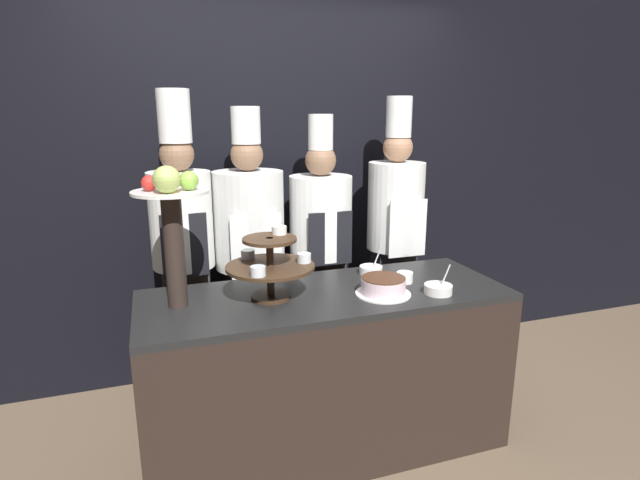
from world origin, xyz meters
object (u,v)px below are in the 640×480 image
object	(u,v)px
tiered_stand	(271,263)
cup_white	(405,277)
cake_round	(383,286)
serving_bowl_near	(438,289)
fruit_pedestal	(172,216)
chef_center_right	(321,245)
chef_right	(395,230)
serving_bowl_far	(371,270)
chef_left	(183,244)
chef_center_left	(250,247)

from	to	relation	value
tiered_stand	cup_white	world-z (taller)	tiered_stand
cake_round	serving_bowl_near	bearing A→B (deg)	-15.55
tiered_stand	fruit_pedestal	world-z (taller)	fruit_pedestal
chef_center_right	chef_right	size ratio (longest dim) A/B	0.94
serving_bowl_far	chef_left	world-z (taller)	chef_left
serving_bowl_near	tiered_stand	bearing A→B (deg)	165.32
serving_bowl_far	serving_bowl_near	bearing A→B (deg)	-65.13
serving_bowl_far	chef_right	distance (m)	0.58
chef_center_left	tiered_stand	bearing A→B (deg)	-91.66
serving_bowl_near	cake_round	bearing A→B (deg)	164.45
serving_bowl_far	chef_center_right	distance (m)	0.46
cake_round	cup_white	size ratio (longest dim) A/B	3.22
cup_white	fruit_pedestal	bearing A→B (deg)	178.47
chef_right	chef_center_right	bearing A→B (deg)	180.00
serving_bowl_near	chef_center_left	size ratio (longest dim) A/B	0.08
serving_bowl_far	chef_right	size ratio (longest dim) A/B	0.08
cake_round	serving_bowl_near	distance (m)	0.28
chef_left	chef_right	size ratio (longest dim) A/B	1.01
cup_white	chef_right	xyz separation A→B (m)	(0.26, 0.63, 0.10)
chef_right	fruit_pedestal	bearing A→B (deg)	-157.29
cake_round	chef_center_right	distance (m)	0.76
chef_right	cup_white	bearing A→B (deg)	-112.27
cake_round	serving_bowl_far	bearing A→B (deg)	75.93
chef_center_right	serving_bowl_far	bearing A→B (deg)	-70.36
chef_left	cake_round	bearing A→B (deg)	-39.83
cup_white	chef_left	size ratio (longest dim) A/B	0.05
chef_left	serving_bowl_near	bearing A→B (deg)	-35.27
chef_center_right	fruit_pedestal	bearing A→B (deg)	-146.65
serving_bowl_far	cake_round	bearing A→B (deg)	-104.07
chef_left	chef_right	world-z (taller)	chef_left
fruit_pedestal	cake_round	bearing A→B (deg)	-9.40
chef_center_left	chef_center_right	bearing A→B (deg)	0.01
cake_round	chef_center_left	world-z (taller)	chef_center_left
fruit_pedestal	serving_bowl_far	distance (m)	1.15
fruit_pedestal	cup_white	world-z (taller)	fruit_pedestal
fruit_pedestal	chef_right	xyz separation A→B (m)	(1.43, 0.60, -0.30)
cake_round	serving_bowl_far	world-z (taller)	serving_bowl_far
chef_left	chef_center_right	xyz separation A→B (m)	(0.84, -0.00, -0.07)
serving_bowl_near	chef_center_left	bearing A→B (deg)	133.47
chef_center_left	chef_right	bearing A→B (deg)	0.00
chef_left	fruit_pedestal	bearing A→B (deg)	-96.56
cup_white	chef_center_right	distance (m)	0.68
tiered_stand	chef_center_left	world-z (taller)	chef_center_left
cake_round	serving_bowl_far	distance (m)	0.34
serving_bowl_far	chef_left	distance (m)	1.09
fruit_pedestal	serving_bowl_near	size ratio (longest dim) A/B	4.49
tiered_stand	chef_center_left	xyz separation A→B (m)	(0.02, 0.62, -0.08)
fruit_pedestal	serving_bowl_near	world-z (taller)	fruit_pedestal
chef_left	chef_center_left	size ratio (longest dim) A/B	1.05
chef_left	chef_right	xyz separation A→B (m)	(1.36, -0.00, -0.02)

